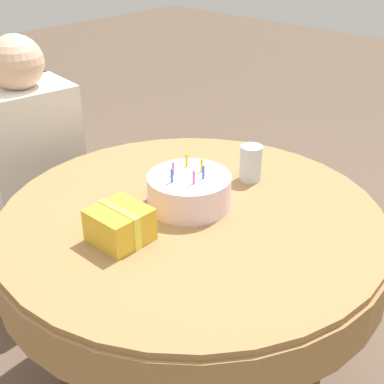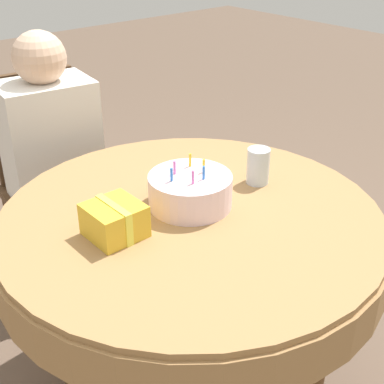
# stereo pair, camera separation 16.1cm
# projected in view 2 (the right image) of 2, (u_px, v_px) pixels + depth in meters

# --- Properties ---
(dining_table) EXTENTS (1.19, 1.19, 0.76)m
(dining_table) POSITION_uv_depth(u_px,v_px,m) (191.00, 236.00, 1.67)
(dining_table) COLOR #9E7547
(dining_table) RESTS_ON ground_plane
(chair) EXTENTS (0.48, 0.48, 0.96)m
(chair) POSITION_uv_depth(u_px,v_px,m) (50.00, 176.00, 2.39)
(chair) COLOR #4C331E
(chair) RESTS_ON ground_plane
(person) EXTENTS (0.40, 0.39, 1.16)m
(person) POSITION_uv_depth(u_px,v_px,m) (52.00, 143.00, 2.22)
(person) COLOR #DBB293
(person) RESTS_ON ground_plane
(birthday_cake) EXTENTS (0.26, 0.26, 0.14)m
(birthday_cake) POSITION_uv_depth(u_px,v_px,m) (190.00, 191.00, 1.64)
(birthday_cake) COLOR silver
(birthday_cake) RESTS_ON dining_table
(drinking_glass) EXTENTS (0.08, 0.08, 0.12)m
(drinking_glass) POSITION_uv_depth(u_px,v_px,m) (258.00, 166.00, 1.77)
(drinking_glass) COLOR silver
(drinking_glass) RESTS_ON dining_table
(gift_box) EXTENTS (0.15, 0.15, 0.10)m
(gift_box) POSITION_uv_depth(u_px,v_px,m) (114.00, 220.00, 1.49)
(gift_box) COLOR gold
(gift_box) RESTS_ON dining_table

